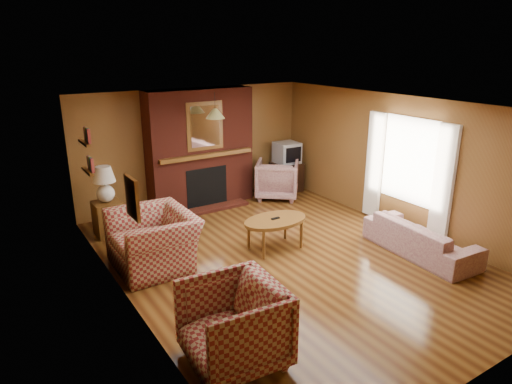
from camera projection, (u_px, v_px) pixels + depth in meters
floor at (286, 258)px, 7.25m from camera, size 6.50×6.50×0.00m
ceiling at (290, 106)px, 6.50m from camera, size 6.50×6.50×0.00m
wall_back at (195, 146)px, 9.47m from camera, size 6.50×0.00×6.50m
wall_front at (494, 273)px, 4.28m from camera, size 6.50×0.00×6.50m
wall_left at (124, 219)px, 5.59m from camera, size 0.00×6.50×6.50m
wall_right at (400, 163)px, 8.16m from camera, size 0.00×6.50×6.50m
fireplace at (201, 150)px, 9.27m from camera, size 2.20×0.82×2.40m
window_right at (407, 170)px, 8.00m from camera, size 0.10×1.85×2.00m
bookshelf at (87, 151)px, 7.00m from camera, size 0.09×0.55×0.71m
botanical_print at (132, 198)px, 5.26m from camera, size 0.05×0.40×0.50m
pendant_light at (215, 114)px, 8.46m from camera, size 0.36×0.36×0.48m
plaid_loveseat at (153, 240)px, 6.87m from camera, size 1.14×1.30×0.84m
plaid_armchair at (233, 325)px, 4.75m from camera, size 1.07×1.04×0.91m
floral_sofa at (421, 238)px, 7.31m from camera, size 0.87×1.94×0.55m
floral_armchair at (277, 179)px, 9.96m from camera, size 1.26×1.26×0.82m
coffee_table at (275, 222)px, 7.43m from camera, size 1.11×0.69×0.54m
side_table at (108, 218)px, 8.04m from camera, size 0.47×0.47×0.61m
table_lamp at (104, 182)px, 7.83m from camera, size 0.39×0.39×0.64m
tv_stand at (286, 177)px, 10.44m from camera, size 0.62×0.57×0.67m
crt_tv at (287, 153)px, 10.26m from camera, size 0.53×0.52×0.46m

